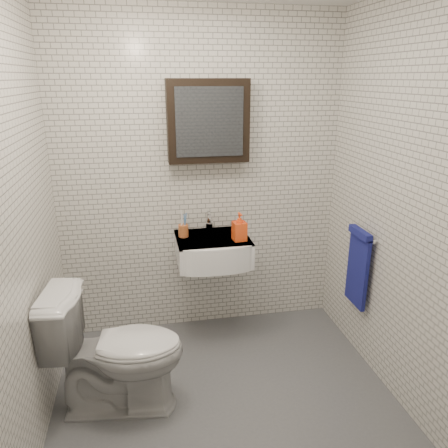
% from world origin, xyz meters
% --- Properties ---
extents(ground, '(2.20, 2.00, 0.01)m').
position_xyz_m(ground, '(0.00, 0.00, 0.01)').
color(ground, '#53565B').
rests_on(ground, ground).
extents(room_shell, '(2.22, 2.02, 2.51)m').
position_xyz_m(room_shell, '(0.00, 0.00, 1.47)').
color(room_shell, silver).
rests_on(room_shell, ground).
extents(washbasin, '(0.55, 0.50, 0.20)m').
position_xyz_m(washbasin, '(0.05, 0.73, 0.76)').
color(washbasin, white).
rests_on(washbasin, room_shell).
extents(faucet, '(0.06, 0.20, 0.15)m').
position_xyz_m(faucet, '(0.05, 0.93, 0.92)').
color(faucet, silver).
rests_on(faucet, washbasin).
extents(mirror_cabinet, '(0.60, 0.15, 0.60)m').
position_xyz_m(mirror_cabinet, '(0.05, 0.93, 1.70)').
color(mirror_cabinet, black).
rests_on(mirror_cabinet, room_shell).
extents(towel_rail, '(0.09, 0.30, 0.58)m').
position_xyz_m(towel_rail, '(1.04, 0.35, 0.72)').
color(towel_rail, silver).
rests_on(towel_rail, room_shell).
extents(toothbrush_cup, '(0.09, 0.09, 0.21)m').
position_xyz_m(toothbrush_cup, '(-0.16, 0.83, 0.90)').
color(toothbrush_cup, '#AC572B').
rests_on(toothbrush_cup, washbasin).
extents(soap_bottle, '(0.11, 0.11, 0.21)m').
position_xyz_m(soap_bottle, '(0.24, 0.67, 0.96)').
color(soap_bottle, orange).
rests_on(soap_bottle, washbasin).
extents(toilet, '(0.86, 0.56, 0.82)m').
position_xyz_m(toilet, '(-0.67, 0.08, 0.41)').
color(toilet, silver).
rests_on(toilet, ground).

